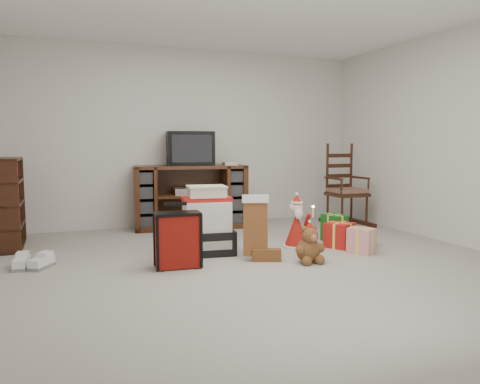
# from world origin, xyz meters

# --- Properties ---
(room) EXTENTS (5.01, 5.01, 2.51)m
(room) POSITION_xyz_m (0.00, 0.00, 1.25)
(room) COLOR #A19C94
(room) RESTS_ON ground
(tv_stand) EXTENTS (1.58, 0.73, 0.87)m
(tv_stand) POSITION_xyz_m (-0.10, 2.20, 0.44)
(tv_stand) COLOR #422112
(tv_stand) RESTS_ON floor
(bookshelf) EXTENTS (0.28, 0.83, 1.01)m
(bookshelf) POSITION_xyz_m (-2.33, 1.70, 0.49)
(bookshelf) COLOR #33160D
(bookshelf) RESTS_ON floor
(rocking_chair) EXTENTS (0.49, 0.81, 1.22)m
(rocking_chair) POSITION_xyz_m (2.08, 1.70, 0.42)
(rocking_chair) COLOR #33160D
(rocking_chair) RESTS_ON floor
(gift_pile) EXTENTS (0.61, 0.47, 0.71)m
(gift_pile) POSITION_xyz_m (-0.35, 0.62, 0.31)
(gift_pile) COLOR black
(gift_pile) RESTS_ON floor
(red_suitcase) EXTENTS (0.42, 0.24, 0.62)m
(red_suitcase) POSITION_xyz_m (-0.77, 0.18, 0.27)
(red_suitcase) COLOR maroon
(red_suitcase) RESTS_ON floor
(stocking) EXTENTS (0.34, 0.23, 0.67)m
(stocking) POSITION_xyz_m (0.03, 0.19, 0.33)
(stocking) COLOR #0B6B17
(stocking) RESTS_ON floor
(teddy_bear) EXTENTS (0.24, 0.22, 0.36)m
(teddy_bear) POSITION_xyz_m (0.48, -0.09, 0.16)
(teddy_bear) COLOR brown
(teddy_bear) RESTS_ON floor
(santa_figurine) EXTENTS (0.30, 0.28, 0.61)m
(santa_figurine) POSITION_xyz_m (0.67, 0.51, 0.23)
(santa_figurine) COLOR #A01911
(santa_figurine) RESTS_ON floor
(mrs_claus_figurine) EXTENTS (0.28, 0.27, 0.57)m
(mrs_claus_figurine) POSITION_xyz_m (-0.16, 1.14, 0.22)
(mrs_claus_figurine) COLOR #A01911
(mrs_claus_figurine) RESTS_ON floor
(sneaker_pair) EXTENTS (0.39, 0.31, 0.10)m
(sneaker_pair) POSITION_xyz_m (-2.06, 0.65, 0.05)
(sneaker_pair) COLOR white
(sneaker_pair) RESTS_ON floor
(gift_cluster) EXTENTS (0.53, 0.82, 0.25)m
(gift_cluster) POSITION_xyz_m (1.22, 0.38, 0.12)
(gift_cluster) COLOR #AE1913
(gift_cluster) RESTS_ON floor
(crt_television) EXTENTS (0.69, 0.55, 0.46)m
(crt_television) POSITION_xyz_m (-0.09, 2.22, 1.10)
(crt_television) COLOR black
(crt_television) RESTS_ON tv_stand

